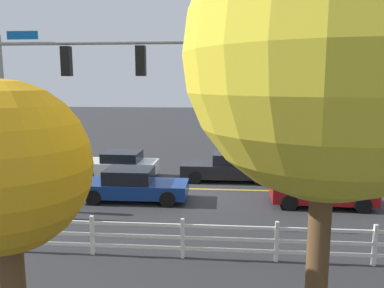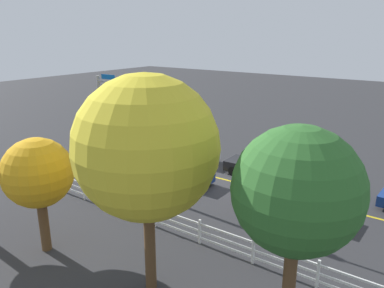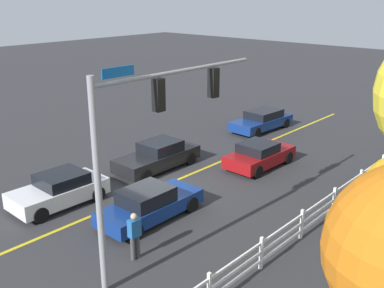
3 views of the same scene
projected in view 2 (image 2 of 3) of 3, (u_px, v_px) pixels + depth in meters
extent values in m
plane|color=#2D2D30|center=(224.00, 179.00, 23.90)|extent=(120.00, 120.00, 0.00)
cube|color=gold|center=(284.00, 195.00, 21.66)|extent=(28.00, 0.16, 0.01)
cylinder|color=gray|center=(102.00, 129.00, 23.15)|extent=(0.20, 0.20, 6.52)
cylinder|color=gray|center=(140.00, 85.00, 20.41)|extent=(6.79, 0.12, 0.12)
cube|color=#0C59B2|center=(108.00, 77.00, 21.71)|extent=(1.10, 0.03, 0.28)
cube|color=black|center=(128.00, 94.00, 21.14)|extent=(0.32, 0.28, 1.00)
sphere|color=red|center=(129.00, 88.00, 21.16)|extent=(0.17, 0.17, 0.17)
sphere|color=orange|center=(130.00, 94.00, 21.25)|extent=(0.17, 0.17, 0.17)
sphere|color=#148C19|center=(130.00, 100.00, 21.34)|extent=(0.17, 0.17, 0.17)
cube|color=black|center=(163.00, 99.00, 19.69)|extent=(0.32, 0.28, 1.00)
sphere|color=red|center=(165.00, 93.00, 19.72)|extent=(0.17, 0.17, 0.17)
sphere|color=orange|center=(165.00, 99.00, 19.81)|extent=(0.17, 0.17, 0.17)
sphere|color=#148C19|center=(165.00, 105.00, 19.90)|extent=(0.17, 0.17, 0.17)
cube|color=maroon|center=(297.00, 205.00, 19.22)|extent=(4.04, 1.90, 0.61)
cube|color=black|center=(294.00, 194.00, 19.19)|extent=(1.74, 1.66, 0.47)
cylinder|color=black|center=(329.00, 210.00, 19.14)|extent=(0.65, 0.24, 0.64)
cylinder|color=black|center=(317.00, 222.00, 17.86)|extent=(0.65, 0.24, 0.64)
cylinder|color=black|center=(279.00, 196.00, 20.71)|extent=(0.65, 0.24, 0.64)
cylinder|color=black|center=(265.00, 207.00, 19.43)|extent=(0.65, 0.24, 0.64)
cube|color=silver|center=(191.00, 153.00, 27.38)|extent=(4.00, 1.91, 0.66)
cube|color=black|center=(193.00, 146.00, 27.11)|extent=(1.89, 1.69, 0.48)
cylinder|color=black|center=(169.00, 155.00, 27.56)|extent=(0.64, 0.23, 0.64)
cylinder|color=black|center=(184.00, 150.00, 28.88)|extent=(0.64, 0.23, 0.64)
cylinder|color=black|center=(199.00, 163.00, 26.01)|extent=(0.64, 0.23, 0.64)
cylinder|color=black|center=(213.00, 156.00, 27.34)|extent=(0.64, 0.23, 0.64)
cube|color=black|center=(261.00, 169.00, 24.16)|extent=(4.64, 1.80, 0.66)
cube|color=black|center=(265.00, 161.00, 23.86)|extent=(1.93, 1.60, 0.54)
cylinder|color=black|center=(233.00, 171.00, 24.45)|extent=(0.64, 0.22, 0.64)
cylinder|color=black|center=(245.00, 164.00, 25.74)|extent=(0.64, 0.22, 0.64)
cylinder|color=black|center=(279.00, 182.00, 22.71)|extent=(0.64, 0.22, 0.64)
cylinder|color=black|center=(289.00, 174.00, 24.00)|extent=(0.64, 0.22, 0.64)
cube|color=navy|center=(178.00, 174.00, 23.49)|extent=(4.45, 1.73, 0.56)
cube|color=black|center=(175.00, 164.00, 23.46)|extent=(1.95, 1.55, 0.57)
cylinder|color=black|center=(205.00, 178.00, 23.33)|extent=(0.64, 0.22, 0.64)
cylinder|color=black|center=(190.00, 186.00, 22.09)|extent=(0.64, 0.22, 0.64)
cylinder|color=black|center=(167.00, 168.00, 25.00)|extent=(0.64, 0.22, 0.64)
cylinder|color=black|center=(151.00, 175.00, 23.76)|extent=(0.64, 0.22, 0.64)
cylinder|color=#3F3F42|center=(133.00, 175.00, 23.41)|extent=(0.16, 0.16, 0.85)
cylinder|color=#3F3F42|center=(131.00, 175.00, 23.53)|extent=(0.16, 0.16, 0.85)
cube|color=#1E5999|center=(131.00, 164.00, 23.26)|extent=(0.41, 0.28, 0.62)
sphere|color=tan|center=(131.00, 158.00, 23.14)|extent=(0.22, 0.22, 0.22)
cube|color=white|center=(318.00, 274.00, 13.61)|extent=(0.10, 0.10, 1.15)
cube|color=white|center=(253.00, 251.00, 15.07)|extent=(0.10, 0.10, 1.15)
cube|color=white|center=(200.00, 232.00, 16.52)|extent=(0.10, 0.10, 1.15)
cube|color=white|center=(155.00, 215.00, 17.98)|extent=(0.10, 0.10, 1.15)
cube|color=white|center=(117.00, 202.00, 19.43)|extent=(0.10, 0.10, 1.15)
cube|color=white|center=(84.00, 190.00, 20.88)|extent=(0.10, 0.10, 1.15)
cube|color=white|center=(55.00, 180.00, 22.34)|extent=(0.10, 0.10, 1.15)
cube|color=white|center=(30.00, 171.00, 23.79)|extent=(0.10, 0.10, 1.15)
cube|color=white|center=(200.00, 224.00, 16.41)|extent=(26.00, 0.06, 0.09)
cube|color=white|center=(200.00, 231.00, 16.51)|extent=(26.00, 0.06, 0.09)
cube|color=white|center=(200.00, 238.00, 16.61)|extent=(26.00, 0.06, 0.09)
cylinder|color=brown|center=(150.00, 244.00, 13.35)|extent=(0.40, 0.40, 3.53)
sphere|color=yellow|center=(146.00, 147.00, 12.32)|extent=(4.88, 4.88, 4.88)
cylinder|color=brown|center=(44.00, 224.00, 15.89)|extent=(0.41, 0.41, 2.44)
sphere|color=gold|center=(38.00, 173.00, 15.23)|extent=(2.88, 2.88, 2.88)
sphere|color=#2D6628|center=(297.00, 190.00, 9.97)|extent=(3.54, 3.54, 3.54)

